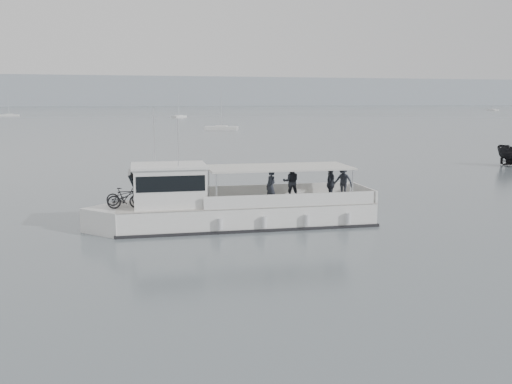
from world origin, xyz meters
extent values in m
plane|color=#555F64|center=(0.00, 0.00, 0.00)|extent=(1400.00, 1400.00, 0.00)
cube|color=#939EA8|center=(0.00, 560.00, 14.00)|extent=(1400.00, 90.00, 28.00)
cube|color=white|center=(-1.53, -2.32, 0.45)|extent=(12.33, 4.09, 1.31)
cube|color=white|center=(-7.58, -1.89, 0.45)|extent=(3.28, 3.28, 1.31)
cube|color=beige|center=(-1.53, -2.32, 1.11)|extent=(12.33, 4.09, 0.06)
cube|color=black|center=(-1.53, -2.32, 0.05)|extent=(12.54, 4.22, 0.18)
cube|color=white|center=(0.40, -0.90, 1.42)|extent=(8.07, 0.68, 0.61)
cube|color=white|center=(0.18, -4.00, 1.42)|extent=(8.07, 0.68, 0.61)
cube|color=white|center=(4.47, -2.75, 1.42)|extent=(0.33, 3.23, 0.61)
cube|color=white|center=(-5.16, -2.06, 2.02)|extent=(3.42, 2.95, 1.82)
cube|color=black|center=(-6.72, -1.95, 2.17)|extent=(0.75, 2.56, 1.17)
cube|color=black|center=(-5.16, -2.06, 2.32)|extent=(3.22, 2.98, 0.71)
cube|color=white|center=(-5.16, -2.06, 2.98)|extent=(3.64, 3.17, 0.10)
cube|color=silver|center=(0.09, -2.43, 2.78)|extent=(7.07, 3.51, 0.08)
cylinder|color=silver|center=(-3.24, -3.62, 1.95)|extent=(0.06, 0.06, 1.67)
cylinder|color=silver|center=(-3.04, -0.79, 1.95)|extent=(0.06, 0.06, 1.67)
cylinder|color=silver|center=(3.21, -4.08, 1.95)|extent=(0.06, 0.06, 1.67)
cylinder|color=silver|center=(3.41, -1.25, 1.95)|extent=(0.06, 0.06, 1.67)
cylinder|color=silver|center=(-5.70, -1.11, 4.30)|extent=(0.03, 0.03, 2.63)
cylinder|color=silver|center=(-4.80, -2.79, 4.09)|extent=(0.03, 0.03, 2.22)
cylinder|color=silver|center=(-3.17, -3.99, 0.51)|extent=(0.26, 0.26, 0.51)
cylinder|color=silver|center=(-1.15, -4.13, 0.51)|extent=(0.26, 0.26, 0.51)
cylinder|color=silver|center=(0.87, -4.27, 0.51)|extent=(0.26, 0.26, 0.51)
cylinder|color=silver|center=(2.88, -4.42, 0.51)|extent=(0.26, 0.26, 0.51)
imported|color=black|center=(-7.15, -1.51, 1.57)|extent=(1.77, 0.73, 0.91)
imported|color=black|center=(-7.20, -2.32, 1.59)|extent=(1.63, 0.56, 0.96)
imported|color=#252831|center=(-0.58, -3.30, 1.96)|extent=(0.55, 0.70, 1.70)
imported|color=#252831|center=(0.94, -1.79, 1.96)|extent=(0.95, 0.81, 1.70)
imported|color=#252831|center=(2.46, -3.21, 1.96)|extent=(0.96, 1.03, 1.70)
imported|color=#252831|center=(3.54, -2.27, 1.96)|extent=(1.18, 1.25, 1.70)
cube|color=white|center=(19.52, 165.13, 0.30)|extent=(5.88, 6.43, 0.75)
cube|color=white|center=(19.52, 165.13, 0.62)|extent=(2.91, 2.97, 0.45)
cylinder|color=silver|center=(19.52, 165.13, 4.24)|extent=(0.08, 0.08, 7.28)
cube|color=white|center=(16.45, 84.82, 0.30)|extent=(6.89, 4.49, 0.75)
cube|color=white|center=(16.45, 84.82, 0.62)|extent=(2.84, 2.59, 0.45)
cylinder|color=silver|center=(16.45, 84.82, 4.22)|extent=(0.08, 0.08, 7.25)
cube|color=white|center=(-38.02, 199.17, 0.30)|extent=(7.03, 3.06, 0.75)
cube|color=white|center=(-38.02, 199.17, 0.62)|extent=(2.61, 2.21, 0.45)
cylinder|color=silver|center=(-38.02, 199.17, 4.34)|extent=(0.08, 0.08, 7.49)
cube|color=white|center=(206.82, 244.57, 0.30)|extent=(3.55, 8.37, 0.75)
cube|color=white|center=(206.82, 244.57, 0.62)|extent=(2.60, 3.09, 0.45)
cylinder|color=silver|center=(206.82, 244.57, 5.06)|extent=(0.08, 0.08, 8.93)
camera|label=1|loc=(-8.44, -28.40, 6.00)|focal=40.00mm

